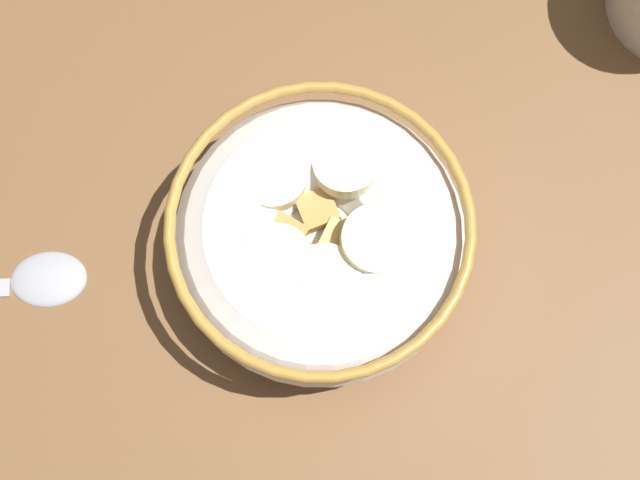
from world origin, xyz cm
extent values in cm
cube|color=brown|center=(0.00, 0.00, -1.00)|extent=(131.27, 131.27, 2.00)
cylinder|color=white|center=(0.00, 0.00, 0.30)|extent=(8.46, 8.46, 0.60)
torus|color=white|center=(0.00, 0.00, 3.02)|extent=(15.38, 15.38, 6.04)
torus|color=#B28438|center=(0.00, 0.00, 5.74)|extent=(15.52, 15.52, 0.60)
cylinder|color=white|center=(0.00, 0.00, 3.66)|extent=(11.75, 11.75, 0.40)
cube|color=tan|center=(3.33, -3.21, 4.31)|extent=(2.42, 2.43, 0.88)
cube|color=#AD7F42|center=(2.85, -1.46, 4.45)|extent=(1.94, 1.86, 1.03)
cube|color=tan|center=(-2.52, -1.53, 4.23)|extent=(2.35, 2.32, 0.92)
cube|color=#B78947|center=(-0.75, -4.50, 4.20)|extent=(2.51, 2.52, 0.90)
cube|color=#AD7F42|center=(-1.79, 0.09, 4.44)|extent=(2.62, 2.61, 0.95)
cube|color=#AD7F42|center=(-0.58, -1.69, 4.33)|extent=(2.66, 2.64, 1.02)
cube|color=#AD7F42|center=(-4.32, 0.81, 4.43)|extent=(2.24, 2.31, 1.07)
cube|color=#AD7F42|center=(-0.51, 3.25, 4.43)|extent=(2.42, 2.37, 1.04)
cube|color=tan|center=(-2.27, 3.13, 4.33)|extent=(2.25, 2.21, 0.95)
cube|color=tan|center=(1.92, -4.12, 4.36)|extent=(2.60, 2.62, 0.96)
cube|color=tan|center=(3.60, 0.56, 4.33)|extent=(2.64, 2.66, 1.03)
cube|color=#B78947|center=(-0.09, 1.24, 4.41)|extent=(2.34, 2.31, 0.92)
cube|color=tan|center=(1.85, 3.79, 4.38)|extent=(1.89, 1.88, 0.85)
cube|color=tan|center=(-2.91, -3.66, 4.39)|extent=(1.99, 1.99, 0.84)
cube|color=tan|center=(0.93, -0.52, 4.45)|extent=(2.62, 2.58, 1.07)
cube|color=tan|center=(-4.60, -0.94, 4.35)|extent=(2.48, 2.49, 0.84)
cube|color=#B78947|center=(3.66, 3.19, 4.18)|extent=(2.05, 2.13, 1.07)
cube|color=tan|center=(1.35, -2.38, 4.47)|extent=(2.44, 2.45, 0.89)
cylinder|color=#F4EABC|center=(-2.11, 3.00, 5.23)|extent=(4.34, 4.32, 1.09)
cylinder|color=beige|center=(2.69, -0.95, 5.55)|extent=(4.19, 4.13, 1.29)
cylinder|color=#F4EABC|center=(-2.25, -1.49, 5.61)|extent=(5.05, 5.04, 1.23)
cylinder|color=#F4EABC|center=(1.71, 3.20, 5.44)|extent=(4.24, 4.23, 1.64)
cylinder|color=#F9EFC6|center=(0.40, -2.63, 5.19)|extent=(4.59, 4.59, 1.03)
ellipsoid|color=#A5A5AD|center=(-15.05, -0.09, 0.40)|extent=(4.37, 3.37, 0.80)
camera|label=1|loc=(-1.14, -11.86, 47.68)|focal=49.64mm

